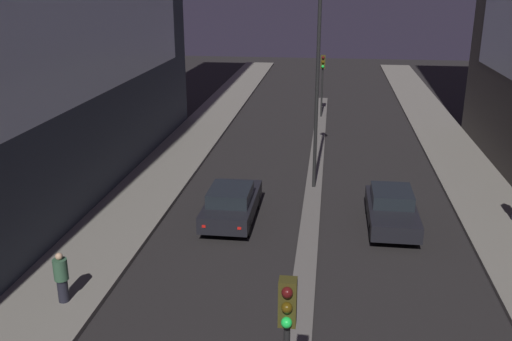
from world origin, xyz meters
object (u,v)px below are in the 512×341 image
(traffic_light_mid, at_px, (323,72))
(car_left_lane, at_px, (232,203))
(street_lamp, at_px, (318,58))
(traffic_light_near, at_px, (287,336))
(car_right_lane, at_px, (392,209))
(pedestrian_on_left_sidewalk, at_px, (61,277))

(traffic_light_mid, xyz_separation_m, car_left_lane, (-3.17, -18.36, -2.50))
(traffic_light_mid, height_order, street_lamp, street_lamp)
(traffic_light_near, distance_m, traffic_light_mid, 30.59)
(traffic_light_near, bearing_deg, street_lamp, 90.00)
(traffic_light_near, bearing_deg, car_left_lane, 104.52)
(street_lamp, bearing_deg, traffic_light_mid, 90.00)
(traffic_light_near, xyz_separation_m, car_left_lane, (-3.17, 12.23, -2.50))
(traffic_light_mid, bearing_deg, car_right_lane, -80.07)
(car_right_lane, bearing_deg, traffic_light_mid, 99.93)
(traffic_light_mid, relative_size, street_lamp, 0.45)
(car_right_lane, bearing_deg, street_lamp, 129.62)
(car_left_lane, height_order, pedestrian_on_left_sidewalk, pedestrian_on_left_sidewalk)
(traffic_light_mid, height_order, car_left_lane, traffic_light_mid)
(street_lamp, bearing_deg, pedestrian_on_left_sidewalk, -122.61)
(car_left_lane, bearing_deg, street_lamp, 52.21)
(street_lamp, xyz_separation_m, car_right_lane, (3.17, -3.83, -5.33))
(traffic_light_mid, height_order, car_right_lane, traffic_light_mid)
(car_left_lane, height_order, car_right_lane, car_left_lane)
(traffic_light_near, bearing_deg, car_right_lane, 75.77)
(car_left_lane, relative_size, car_right_lane, 1.04)
(traffic_light_near, relative_size, pedestrian_on_left_sidewalk, 2.68)
(traffic_light_mid, bearing_deg, traffic_light_near, -90.00)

